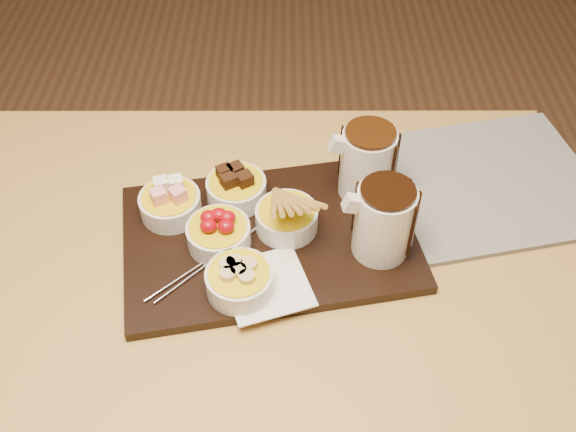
{
  "coord_description": "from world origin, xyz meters",
  "views": [
    {
      "loc": [
        0.11,
        -0.62,
        1.53
      ],
      "look_at": [
        0.11,
        0.06,
        0.81
      ],
      "focal_mm": 40.0,
      "sensor_mm": 36.0,
      "label": 1
    }
  ],
  "objects_px": {
    "bowl_strawberries": "(219,235)",
    "newspaper": "(481,183)",
    "pitcher_milk_chocolate": "(367,163)",
    "pitcher_dark_chocolate": "(383,221)",
    "serving_board": "(269,238)",
    "dining_table": "(225,306)"
  },
  "relations": [
    {
      "from": "newspaper",
      "to": "serving_board",
      "type": "bearing_deg",
      "value": -172.43
    },
    {
      "from": "serving_board",
      "to": "pitcher_milk_chocolate",
      "type": "xyz_separation_m",
      "value": [
        0.16,
        0.1,
        0.07
      ]
    },
    {
      "from": "pitcher_milk_chocolate",
      "to": "newspaper",
      "type": "relative_size",
      "value": 0.31
    },
    {
      "from": "bowl_strawberries",
      "to": "newspaper",
      "type": "distance_m",
      "value": 0.47
    },
    {
      "from": "dining_table",
      "to": "pitcher_milk_chocolate",
      "type": "distance_m",
      "value": 0.33
    },
    {
      "from": "bowl_strawberries",
      "to": "newspaper",
      "type": "height_order",
      "value": "bowl_strawberries"
    },
    {
      "from": "bowl_strawberries",
      "to": "newspaper",
      "type": "bearing_deg",
      "value": 18.45
    },
    {
      "from": "bowl_strawberries",
      "to": "pitcher_dark_chocolate",
      "type": "bearing_deg",
      "value": -2.26
    },
    {
      "from": "dining_table",
      "to": "pitcher_dark_chocolate",
      "type": "bearing_deg",
      "value": 6.39
    },
    {
      "from": "bowl_strawberries",
      "to": "pitcher_dark_chocolate",
      "type": "xyz_separation_m",
      "value": [
        0.25,
        -0.01,
        0.04
      ]
    },
    {
      "from": "serving_board",
      "to": "pitcher_dark_chocolate",
      "type": "height_order",
      "value": "pitcher_dark_chocolate"
    },
    {
      "from": "pitcher_milk_chocolate",
      "to": "serving_board",
      "type": "bearing_deg",
      "value": -158.2
    },
    {
      "from": "pitcher_dark_chocolate",
      "to": "pitcher_milk_chocolate",
      "type": "xyz_separation_m",
      "value": [
        -0.01,
        0.13,
        0.0
      ]
    },
    {
      "from": "pitcher_milk_chocolate",
      "to": "newspaper",
      "type": "height_order",
      "value": "pitcher_milk_chocolate"
    },
    {
      "from": "bowl_strawberries",
      "to": "pitcher_dark_chocolate",
      "type": "relative_size",
      "value": 0.82
    },
    {
      "from": "pitcher_milk_chocolate",
      "to": "bowl_strawberries",
      "type": "bearing_deg",
      "value": -163.61
    },
    {
      "from": "serving_board",
      "to": "pitcher_dark_chocolate",
      "type": "bearing_deg",
      "value": -19.98
    },
    {
      "from": "pitcher_dark_chocolate",
      "to": "pitcher_milk_chocolate",
      "type": "relative_size",
      "value": 1.0
    },
    {
      "from": "serving_board",
      "to": "bowl_strawberries",
      "type": "distance_m",
      "value": 0.08
    },
    {
      "from": "serving_board",
      "to": "newspaper",
      "type": "height_order",
      "value": "serving_board"
    },
    {
      "from": "pitcher_dark_chocolate",
      "to": "pitcher_milk_chocolate",
      "type": "bearing_deg",
      "value": 85.6
    },
    {
      "from": "bowl_strawberries",
      "to": "pitcher_dark_chocolate",
      "type": "distance_m",
      "value": 0.25
    }
  ]
}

